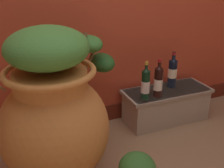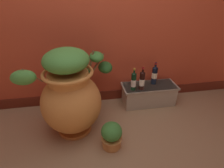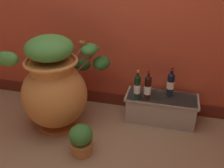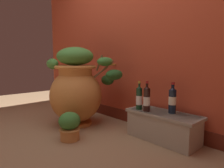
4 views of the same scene
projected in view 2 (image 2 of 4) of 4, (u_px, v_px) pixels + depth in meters
ground_plane at (116, 159)px, 1.76m from camera, size 7.00×7.00×0.00m
back_wall at (100, 10)px, 2.18m from camera, size 4.40×0.33×2.60m
terracotta_urn at (71, 95)px, 1.93m from camera, size 1.02×0.82×1.02m
stone_ledge at (149, 93)px, 2.56m from camera, size 0.79×0.33×0.30m
wine_bottle_left at (142, 80)px, 2.33m from camera, size 0.07×0.07×0.33m
wine_bottle_middle at (134, 81)px, 2.33m from camera, size 0.07×0.07×0.32m
wine_bottle_right at (155, 74)px, 2.48m from camera, size 0.08×0.08×0.33m
potted_shrub at (112, 135)px, 1.84m from camera, size 0.23×0.23×0.30m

